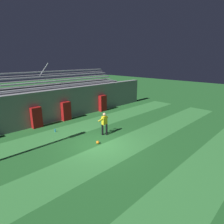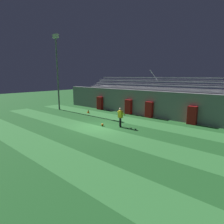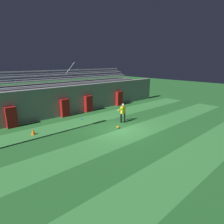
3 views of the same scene
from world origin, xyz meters
name	(u,v)px [view 2 (image 2 of 3)]	position (x,y,z in m)	size (l,w,h in m)	color
ground_plane	(101,126)	(0.00, 0.00, 0.00)	(80.00, 80.00, 0.00)	#236028
turf_stripe_near	(35,145)	(0.00, -6.00, 0.00)	(28.00, 2.38, 0.01)	#38843D
turf_stripe_mid	(90,129)	(0.00, -1.24, 0.00)	(28.00, 2.38, 0.01)	#38843D
turf_stripe_far	(125,119)	(0.00, 3.52, 0.00)	(28.00, 2.38, 0.01)	#38843D
back_wall	(141,103)	(0.00, 6.50, 1.40)	(24.00, 0.60, 2.80)	gray
padding_pillar_gate_left	(128,107)	(-1.36, 5.95, 0.84)	(0.80, 0.44, 1.68)	maroon
padding_pillar_gate_right	(149,110)	(1.36, 5.95, 0.84)	(0.80, 0.44, 1.68)	maroon
padding_pillar_far_left	(100,103)	(-6.01, 5.95, 0.84)	(0.80, 0.44, 1.68)	maroon
padding_pillar_far_right	(192,115)	(5.79, 5.95, 0.84)	(0.80, 0.44, 1.68)	maroon
bleacher_stand	(150,100)	(0.00, 8.49, 1.50)	(18.00, 3.35, 5.03)	gray
floodlight_pole	(57,64)	(-10.02, 2.39, 5.82)	(0.90, 0.36, 9.40)	slate
goalkeeper	(120,116)	(1.44, 0.99, 0.95)	(0.57, 0.57, 1.67)	black
soccer_ball	(102,125)	(0.08, 0.15, 0.11)	(0.22, 0.22, 0.22)	orange
traffic_cone	(88,111)	(-5.33, 3.29, 0.21)	(0.30, 0.30, 0.42)	orange
water_bottle	(122,116)	(-0.84, 4.03, 0.12)	(0.07, 0.07, 0.24)	#1E8CD8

